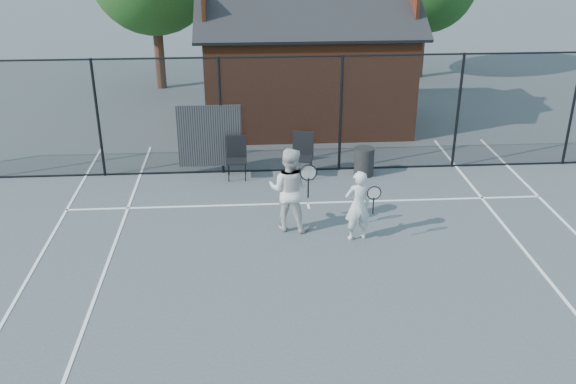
{
  "coord_description": "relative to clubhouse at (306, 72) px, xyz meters",
  "views": [
    {
      "loc": [
        -1.35,
        -10.33,
        6.33
      ],
      "look_at": [
        -0.58,
        1.23,
        1.1
      ],
      "focal_mm": 40.0,
      "sensor_mm": 36.0,
      "label": 1
    }
  ],
  "objects": [
    {
      "name": "chair_left",
      "position": [
        -2.13,
        -4.4,
        -1.09
      ],
      "size": [
        0.5,
        0.52,
        1.04
      ],
      "primitive_type": "cube",
      "rotation": [
        0.0,
        0.0,
        -0.0
      ],
      "color": "black",
      "rests_on": "ground"
    },
    {
      "name": "waste_bin",
      "position": [
        1.08,
        -4.4,
        -1.24
      ],
      "size": [
        0.56,
        0.56,
        0.73
      ],
      "primitive_type": "cylinder",
      "rotation": [
        0.0,
        0.0,
        -0.12
      ],
      "color": "#252525",
      "rests_on": "ground"
    },
    {
      "name": "player_back",
      "position": [
        -1.02,
        -7.21,
        -0.7
      ],
      "size": [
        1.06,
        0.91,
        1.81
      ],
      "color": "silver",
      "rests_on": "ground"
    },
    {
      "name": "fence",
      "position": [
        -0.8,
        -4.0,
        -0.16
      ],
      "size": [
        22.04,
        3.0,
        3.0
      ],
      "color": "black",
      "rests_on": "ground"
    },
    {
      "name": "chair_right",
      "position": [
        -0.5,
        -4.4,
        -1.06
      ],
      "size": [
        0.63,
        0.65,
        1.1
      ],
      "primitive_type": "cube",
      "rotation": [
        0.0,
        0.0,
        -0.21
      ],
      "color": "black",
      "rests_on": "ground"
    },
    {
      "name": "court_lines",
      "position": [
        -0.5,
        -10.32,
        -1.6
      ],
      "size": [
        11.02,
        18.0,
        0.01
      ],
      "color": "white",
      "rests_on": "ground"
    },
    {
      "name": "ground",
      "position": [
        -0.5,
        -9.0,
        -1.61
      ],
      "size": [
        80.0,
        80.0,
        0.0
      ],
      "primitive_type": "plane",
      "color": "#42484B",
      "rests_on": "ground"
    },
    {
      "name": "clubhouse",
      "position": [
        0.0,
        0.0,
        0.0
      ],
      "size": [
        6.5,
        4.36,
        4.19
      ],
      "color": "#602C16",
      "rests_on": "ground"
    },
    {
      "name": "player_front",
      "position": [
        0.34,
        -7.76,
        -0.85
      ],
      "size": [
        0.7,
        0.54,
        1.5
      ],
      "color": "silver",
      "rests_on": "ground"
    }
  ]
}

